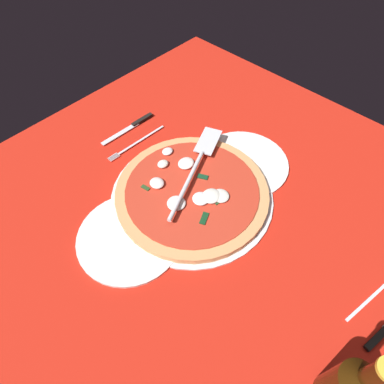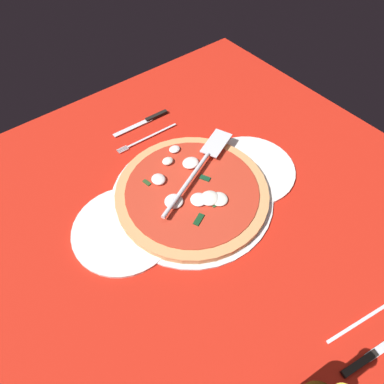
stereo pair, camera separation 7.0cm
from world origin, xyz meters
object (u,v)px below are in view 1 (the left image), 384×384
Objects in this scene: dinner_plate_left at (130,237)px; place_setting_far at (135,135)px; pizza at (192,192)px; pizza_server at (196,166)px; dinner_plate_right at (243,163)px.

place_setting_far is at bearing 47.40° from dinner_plate_left.
dinner_plate_left is at bearing 173.63° from pizza.
pizza is at bearing -6.37° from dinner_plate_left.
pizza_server is at bearing 3.45° from dinner_plate_left.
pizza is 1.83× the size of place_setting_far.
pizza reaches higher than place_setting_far.
pizza is at bearing -168.90° from pizza_server.
dinner_plate_right is at bearing -8.93° from pizza.
dinner_plate_left is 35.20cm from dinner_plate_right.
pizza is 6.61cm from pizza_server.
pizza_server is at bearing 34.10° from pizza.
pizza_server is (-11.87, 6.05, 3.99)cm from dinner_plate_right.
dinner_plate_right is at bearing -50.02° from pizza_server.
pizza is at bearing 171.07° from dinner_plate_right.
dinner_plate_right is 1.17× the size of place_setting_far.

